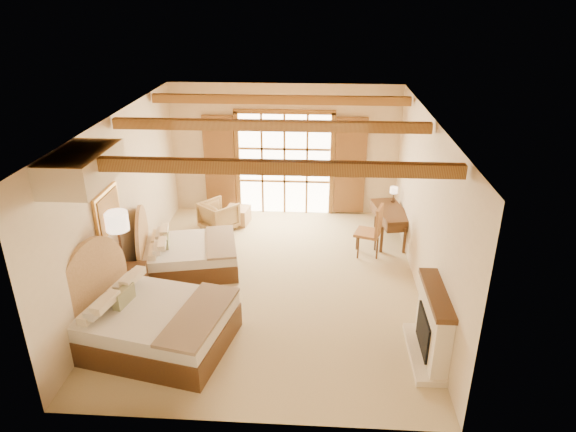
# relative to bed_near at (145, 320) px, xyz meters

# --- Properties ---
(floor) EXTENTS (7.00, 7.00, 0.00)m
(floor) POSITION_rel_bed_near_xyz_m (1.81, 1.97, -0.44)
(floor) COLOR #CCB78A
(floor) RESTS_ON ground
(wall_back) EXTENTS (5.50, 0.00, 5.50)m
(wall_back) POSITION_rel_bed_near_xyz_m (1.81, 5.47, 1.16)
(wall_back) COLOR beige
(wall_back) RESTS_ON ground
(wall_left) EXTENTS (0.00, 7.00, 7.00)m
(wall_left) POSITION_rel_bed_near_xyz_m (-0.94, 1.97, 1.16)
(wall_left) COLOR beige
(wall_left) RESTS_ON ground
(wall_right) EXTENTS (0.00, 7.00, 7.00)m
(wall_right) POSITION_rel_bed_near_xyz_m (4.56, 1.97, 1.16)
(wall_right) COLOR beige
(wall_right) RESTS_ON ground
(ceiling) EXTENTS (7.00, 7.00, 0.00)m
(ceiling) POSITION_rel_bed_near_xyz_m (1.81, 1.97, 2.76)
(ceiling) COLOR #AE6F35
(ceiling) RESTS_ON ground
(ceiling_beams) EXTENTS (5.39, 4.60, 0.18)m
(ceiling_beams) POSITION_rel_bed_near_xyz_m (1.81, 1.97, 2.64)
(ceiling_beams) COLOR olive
(ceiling_beams) RESTS_ON ceiling
(french_doors) EXTENTS (3.95, 0.08, 2.60)m
(french_doors) POSITION_rel_bed_near_xyz_m (1.81, 5.41, 0.81)
(french_doors) COLOR white
(french_doors) RESTS_ON ground
(fireplace) EXTENTS (0.46, 1.40, 1.16)m
(fireplace) POSITION_rel_bed_near_xyz_m (4.41, -0.03, 0.07)
(fireplace) COLOR beige
(fireplace) RESTS_ON ground
(painting) EXTENTS (0.06, 0.95, 0.75)m
(painting) POSITION_rel_bed_near_xyz_m (-0.89, 1.22, 1.31)
(painting) COLOR #C18C41
(painting) RESTS_ON wall_left
(canopy_valance) EXTENTS (0.70, 1.40, 0.45)m
(canopy_valance) POSITION_rel_bed_near_xyz_m (-0.59, -0.03, 2.51)
(canopy_valance) COLOR #F9E1C2
(canopy_valance) RESTS_ON ceiling
(bed_near) EXTENTS (2.56, 2.11, 1.47)m
(bed_near) POSITION_rel_bed_near_xyz_m (0.00, 0.00, 0.00)
(bed_near) COLOR #4F3213
(bed_near) RESTS_ON floor
(bed_far) EXTENTS (2.14, 1.76, 1.22)m
(bed_far) POSITION_rel_bed_near_xyz_m (-0.02, 2.39, -0.07)
(bed_far) COLOR #4F3213
(bed_far) RESTS_ON floor
(nightstand) EXTENTS (0.63, 0.63, 0.65)m
(nightstand) POSITION_rel_bed_near_xyz_m (-0.66, 1.20, -0.12)
(nightstand) COLOR #4F3213
(nightstand) RESTS_ON floor
(floor_lamp) EXTENTS (0.38, 0.38, 1.80)m
(floor_lamp) POSITION_rel_bed_near_xyz_m (-0.69, 1.06, 1.09)
(floor_lamp) COLOR #372419
(floor_lamp) RESTS_ON floor
(armchair) EXTENTS (1.04, 1.04, 0.68)m
(armchair) POSITION_rel_bed_near_xyz_m (0.35, 4.30, -0.10)
(armchair) COLOR #9D7A47
(armchair) RESTS_ON floor
(ottoman) EXTENTS (0.61, 0.61, 0.39)m
(ottoman) POSITION_rel_bed_near_xyz_m (0.72, 4.67, -0.25)
(ottoman) COLOR tan
(ottoman) RESTS_ON floor
(desk) EXTENTS (0.83, 1.44, 0.73)m
(desk) POSITION_rel_bed_near_xyz_m (4.27, 4.01, -0.05)
(desk) COLOR #4F3213
(desk) RESTS_ON floor
(desk_chair) EXTENTS (0.63, 0.62, 1.13)m
(desk_chair) POSITION_rel_bed_near_xyz_m (3.74, 3.26, -0.09)
(desk_chair) COLOR olive
(desk_chair) RESTS_ON floor
(desk_lamp) EXTENTS (0.18, 0.18, 0.35)m
(desk_lamp) POSITION_rel_bed_near_xyz_m (4.36, 4.47, 0.55)
(desk_lamp) COLOR #372419
(desk_lamp) RESTS_ON desk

